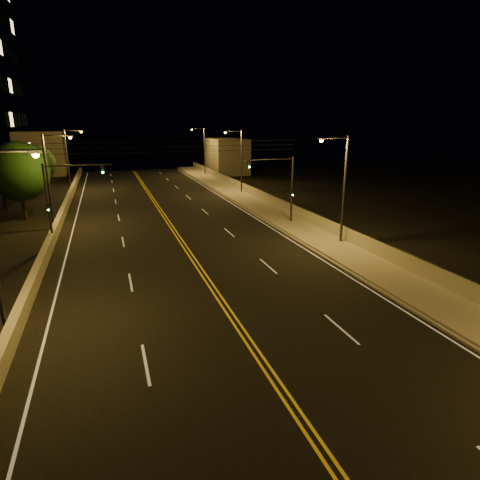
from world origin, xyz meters
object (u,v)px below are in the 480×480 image
object	(u,v)px
streetlight_6	(69,156)
tree_1	(0,170)
tree_2	(36,164)
streetlight_1	(341,183)
streetlight_5	(51,175)
streetlight_2	(239,157)
traffic_signal_left	(60,194)
tree_0	(19,171)
traffic_signal_right	(282,183)
streetlight_3	(203,148)

from	to	relation	value
streetlight_6	tree_1	size ratio (longest dim) A/B	1.22
tree_2	streetlight_6	bearing A→B (deg)	28.17
streetlight_1	streetlight_5	world-z (taller)	same
streetlight_2	traffic_signal_left	bearing A→B (deg)	-140.00
tree_0	tree_1	distance (m)	6.68
streetlight_5	traffic_signal_right	world-z (taller)	streetlight_5
tree_2	streetlight_3	bearing A→B (deg)	26.81
traffic_signal_right	tree_1	xyz separation A→B (m)	(-26.13, 15.76, 0.36)
streetlight_1	traffic_signal_right	distance (m)	7.62
streetlight_5	traffic_signal_left	xyz separation A→B (m)	(1.08, -5.08, -0.91)
streetlight_1	streetlight_3	distance (m)	45.13
streetlight_5	tree_0	bearing A→B (deg)	125.43
tree_0	streetlight_3	bearing A→B (deg)	48.51
streetlight_3	tree_1	distance (m)	35.27
streetlight_3	tree_0	xyz separation A→B (m)	(-24.73, -27.96, -0.07)
streetlight_1	tree_0	bearing A→B (deg)	145.22
streetlight_2	traffic_signal_left	distance (m)	26.55
traffic_signal_right	tree_0	xyz separation A→B (m)	(-23.25, 9.76, 0.83)
streetlight_5	streetlight_2	bearing A→B (deg)	29.22
tree_2	traffic_signal_right	bearing A→B (deg)	-46.26
streetlight_3	tree_0	distance (m)	37.32
streetlight_3	streetlight_6	bearing A→B (deg)	-153.44
traffic_signal_right	tree_0	bearing A→B (deg)	157.23
streetlight_1	traffic_signal_right	world-z (taller)	streetlight_1
tree_1	tree_0	bearing A→B (deg)	-64.38
streetlight_1	streetlight_5	xyz separation A→B (m)	(-21.40, 12.50, 0.00)
streetlight_2	tree_0	xyz separation A→B (m)	(-24.73, -7.30, -0.07)
streetlight_6	tree_0	xyz separation A→B (m)	(-3.33, -17.26, -0.07)
tree_0	tree_1	xyz separation A→B (m)	(-2.88, 6.01, -0.47)
tree_1	tree_2	distance (m)	9.44
streetlight_5	tree_2	size ratio (longest dim) A/B	1.30
streetlight_2	tree_0	distance (m)	25.78
streetlight_6	streetlight_3	bearing A→B (deg)	26.56
streetlight_1	tree_0	distance (m)	30.11
streetlight_3	streetlight_6	size ratio (longest dim) A/B	1.00
streetlight_2	streetlight_3	bearing A→B (deg)	90.00
streetlight_2	streetlight_3	world-z (taller)	same
streetlight_3	tree_2	world-z (taller)	streetlight_3
streetlight_5	tree_1	xyz separation A→B (m)	(-6.21, 10.68, -0.54)
streetlight_2	streetlight_6	world-z (taller)	same
streetlight_6	tree_0	size ratio (longest dim) A/B	1.10
streetlight_5	tree_1	bearing A→B (deg)	120.16
streetlight_5	streetlight_6	xyz separation A→B (m)	(0.00, 21.93, 0.00)
traffic_signal_left	tree_0	distance (m)	10.74
tree_2	streetlight_2	bearing A→B (deg)	-17.24
traffic_signal_right	streetlight_2	bearing A→B (deg)	85.04
tree_0	streetlight_5	bearing A→B (deg)	-54.57
streetlight_2	tree_1	distance (m)	27.64
traffic_signal_right	tree_0	distance (m)	25.23
streetlight_5	streetlight_3	bearing A→B (deg)	56.74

